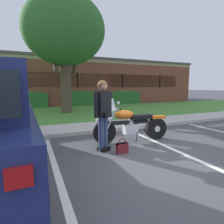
{
  "coord_description": "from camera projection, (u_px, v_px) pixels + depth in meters",
  "views": [
    {
      "loc": [
        -2.55,
        -3.32,
        1.56
      ],
      "look_at": [
        -0.39,
        1.45,
        0.85
      ],
      "focal_mm": 30.28,
      "sensor_mm": 36.0,
      "label": 1
    }
  ],
  "objects": [
    {
      "name": "brick_building",
      "position": [
        64.0,
        83.0,
        20.12
      ],
      "size": [
        23.65,
        12.05,
        3.94
      ],
      "color": "brown",
      "rests_on": "ground"
    },
    {
      "name": "grass_lawn",
      "position": [
        74.0,
        112.0,
        11.25
      ],
      "size": [
        60.0,
        7.12,
        0.06
      ],
      "primitive_type": "cube",
      "color": "#478433",
      "rests_on": "ground"
    },
    {
      "name": "ground_plane",
      "position": [
        154.0,
        156.0,
        4.25
      ],
      "size": [
        140.0,
        140.0,
        0.0
      ],
      "primitive_type": "plane",
      "color": "#424247"
    },
    {
      "name": "stall_stripe_0",
      "position": [
        56.0,
        169.0,
        3.56
      ],
      "size": [
        0.21,
        4.4,
        0.01
      ],
      "primitive_type": "cube",
      "rotation": [
        0.0,
        0.0,
        -0.02
      ],
      "color": "silver",
      "rests_on": "ground"
    },
    {
      "name": "rider_person",
      "position": [
        103.0,
        110.0,
        4.5
      ],
      "size": [
        0.53,
        0.39,
        1.7
      ],
      "color": "black",
      "rests_on": "ground"
    },
    {
      "name": "hedge_center_right",
      "position": [
        81.0,
        98.0,
        15.25
      ],
      "size": [
        2.64,
        0.9,
        1.24
      ],
      "color": "#286028",
      "rests_on": "ground"
    },
    {
      "name": "hedge_center_left",
      "position": [
        28.0,
        99.0,
        13.64
      ],
      "size": [
        2.68,
        0.9,
        1.24
      ],
      "color": "#286028",
      "rests_on": "ground"
    },
    {
      "name": "curb_strip",
      "position": [
        109.0,
        130.0,
        6.59
      ],
      "size": [
        60.0,
        0.2,
        0.12
      ],
      "primitive_type": "cube",
      "color": "#B7B2A8",
      "rests_on": "ground"
    },
    {
      "name": "shade_tree",
      "position": [
        64.0,
        31.0,
        10.5
      ],
      "size": [
        4.55,
        4.55,
        6.61
      ],
      "color": "#4C3D2D",
      "rests_on": "ground"
    },
    {
      "name": "hedge_right",
      "position": [
        124.0,
        97.0,
        16.85
      ],
      "size": [
        2.78,
        0.9,
        1.24
      ],
      "color": "#286028",
      "rests_on": "ground"
    },
    {
      "name": "stall_stripe_1",
      "position": [
        173.0,
        149.0,
        4.72
      ],
      "size": [
        0.21,
        4.4,
        0.01
      ],
      "primitive_type": "cube",
      "rotation": [
        0.0,
        0.0,
        -0.02
      ],
      "color": "silver",
      "rests_on": "ground"
    },
    {
      "name": "handbag",
      "position": [
        122.0,
        147.0,
        4.44
      ],
      "size": [
        0.28,
        0.13,
        0.36
      ],
      "color": "maroon",
      "rests_on": "ground"
    },
    {
      "name": "concrete_walk",
      "position": [
        100.0,
        126.0,
        7.36
      ],
      "size": [
        60.0,
        1.5,
        0.08
      ],
      "primitive_type": "cube",
      "color": "#B7B2A8",
      "rests_on": "ground"
    },
    {
      "name": "motorcycle",
      "position": [
        134.0,
        124.0,
        5.39
      ],
      "size": [
        2.24,
        0.82,
        1.26
      ],
      "color": "black",
      "rests_on": "ground"
    }
  ]
}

